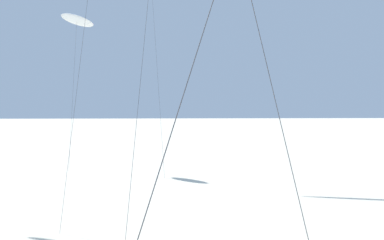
% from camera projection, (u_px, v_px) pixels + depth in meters
% --- Properties ---
extents(flying_kite_2, '(4.71, 8.16, 16.54)m').
position_uv_depth(flying_kite_2, '(77.00, 20.00, 50.09)').
color(flying_kite_2, white).
rests_on(flying_kite_2, ground).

